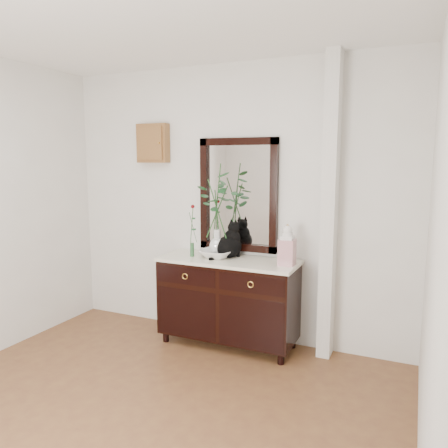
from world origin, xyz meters
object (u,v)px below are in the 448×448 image
at_px(cat, 229,240).
at_px(ginger_jar, 287,245).
at_px(sideboard, 228,297).
at_px(lotus_bowl, 217,254).

distance_m(cat, ginger_jar, 0.60).
bearing_deg(sideboard, ginger_jar, -0.01).
height_order(sideboard, lotus_bowl, lotus_bowl).
xyz_separation_m(sideboard, lotus_bowl, (-0.12, 0.01, 0.42)).
bearing_deg(lotus_bowl, sideboard, -6.60).
distance_m(sideboard, lotus_bowl, 0.43).
bearing_deg(ginger_jar, sideboard, 179.99).
relative_size(sideboard, ginger_jar, 3.58).
xyz_separation_m(cat, ginger_jar, (0.60, -0.07, 0.01)).
relative_size(lotus_bowl, ginger_jar, 0.86).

